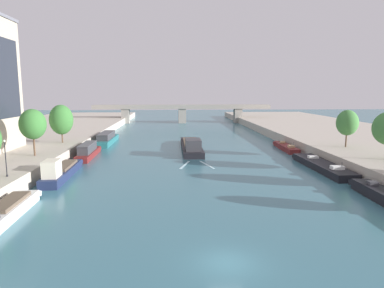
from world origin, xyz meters
TOP-DOWN VIEW (x-y plane):
  - ground_plane at (0.00, 0.00)m, footprint 400.00×400.00m
  - quay_left at (-39.17, 55.00)m, footprint 36.00×170.00m
  - quay_right at (39.17, 55.00)m, footprint 36.00×170.00m
  - barge_midriver at (0.06, 46.32)m, footprint 3.81×22.60m
  - wake_behind_barge at (-0.00, 32.25)m, footprint 5.60×5.87m
  - moored_boat_left_second at (-19.38, 9.00)m, footprint 2.70×12.47m
  - moored_boat_left_upstream at (-19.11, 24.95)m, footprint 2.95×14.79m
  - moored_boat_left_midway at (-19.04, 40.06)m, footprint 2.57×13.25m
  - moored_boat_left_near at (-18.76, 56.59)m, footprint 3.01×15.97m
  - moored_boat_right_downstream at (19.01, 12.65)m, footprint 2.43×11.10m
  - moored_boat_right_lone at (19.07, 27.95)m, footprint 3.49×16.90m
  - moored_boat_right_second at (19.41, 45.91)m, footprint 2.43×12.70m
  - tree_left_midway at (-24.83, 30.78)m, footprint 3.92×3.92m
  - tree_left_far at (-24.80, 44.13)m, footprint 4.38×4.38m
  - tree_right_third at (26.86, 36.06)m, footprint 3.73×3.73m
  - lamppost_left_bank at (-22.91, 17.67)m, footprint 0.28×0.28m
  - bridge_far at (0.00, 107.33)m, footprint 66.34×4.40m

SIDE VIEW (x-z plane):
  - ground_plane at x=0.00m, z-range 0.00..0.00m
  - wake_behind_barge at x=0.00m, z-range 0.00..0.03m
  - moored_boat_right_second at x=19.41m, z-range -0.52..1.57m
  - moored_boat_right_lone at x=19.07m, z-range -0.53..1.66m
  - moored_boat_right_downstream at x=19.01m, z-range -0.52..1.84m
  - moored_boat_left_second at x=-19.38m, z-range -0.60..2.40m
  - barge_midriver at x=0.06m, z-range -0.65..2.49m
  - moored_boat_left_upstream at x=-19.11m, z-range -0.68..2.60m
  - quay_left at x=-39.17m, z-range 0.00..2.07m
  - quay_right at x=39.17m, z-range 0.00..2.07m
  - moored_boat_left_midway at x=-19.04m, z-range -0.21..2.36m
  - moored_boat_left_near at x=-18.76m, z-range -0.21..2.38m
  - bridge_far at x=0.00m, z-range 1.00..7.82m
  - lamppost_left_bank at x=-22.91m, z-range 2.29..6.59m
  - tree_right_third at x=26.86m, z-range 3.10..9.66m
  - tree_left_far at x=-24.80m, z-range 2.87..10.12m
  - tree_left_midway at x=-24.83m, z-range 3.33..10.46m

